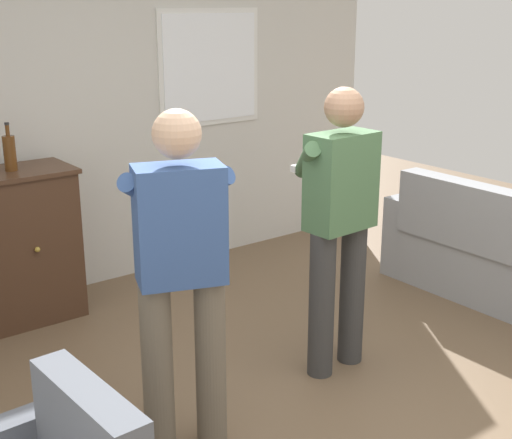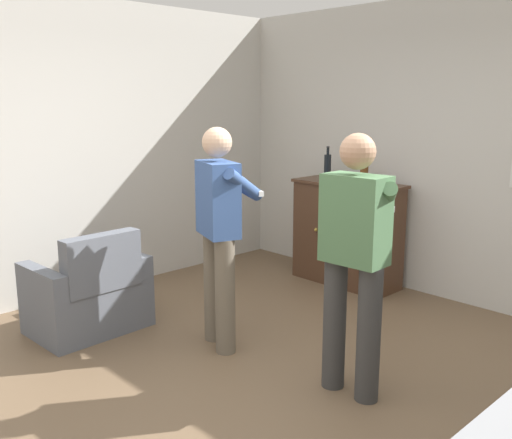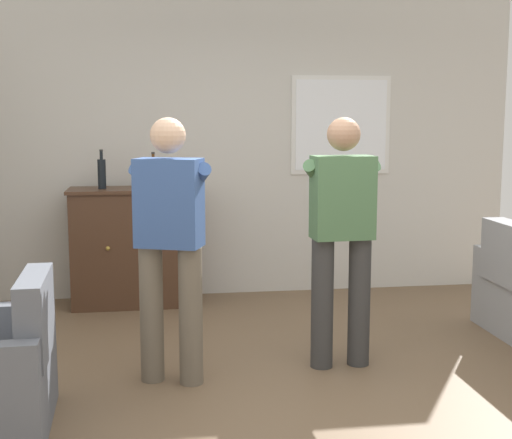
{
  "view_description": "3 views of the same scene",
  "coord_description": "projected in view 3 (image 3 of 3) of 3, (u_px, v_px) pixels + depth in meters",
  "views": [
    {
      "loc": [
        -2.35,
        -2.29,
        2.13
      ],
      "look_at": [
        -0.26,
        0.43,
        1.07
      ],
      "focal_mm": 50.0,
      "sensor_mm": 36.0,
      "label": 1
    },
    {
      "loc": [
        2.42,
        -2.32,
        1.88
      ],
      "look_at": [
        -0.32,
        0.33,
        1.07
      ],
      "focal_mm": 40.0,
      "sensor_mm": 36.0,
      "label": 2
    },
    {
      "loc": [
        -0.85,
        -4.05,
        1.69
      ],
      "look_at": [
        -0.23,
        0.17,
        1.07
      ],
      "focal_mm": 50.0,
      "sensor_mm": 36.0,
      "label": 3
    }
  ],
  "objects": [
    {
      "name": "sideboard_cabinet",
      "position": [
        134.0,
        247.0,
        6.36
      ],
      "size": [
        1.13,
        0.49,
        1.06
      ],
      "color": "#472D1E",
      "rests_on": "ground"
    },
    {
      "name": "person_standing_left",
      "position": [
        170.0,
        237.0,
        4.45
      ],
      "size": [
        0.52,
        0.52,
        1.68
      ],
      "color": "#6B6051",
      "rests_on": "ground"
    },
    {
      "name": "person_standing_right",
      "position": [
        342.0,
        230.0,
        4.74
      ],
      "size": [
        0.56,
        0.48,
        1.68
      ],
      "color": "#383838",
      "rests_on": "ground"
    },
    {
      "name": "wall_back_with_window",
      "position": [
        245.0,
        146.0,
        6.74
      ],
      "size": [
        5.2,
        0.15,
        2.8
      ],
      "color": "beige",
      "rests_on": "ground"
    },
    {
      "name": "ground",
      "position": [
        298.0,
        396.0,
        4.33
      ],
      "size": [
        10.4,
        10.4,
        0.0
      ],
      "primitive_type": "plane",
      "color": "brown"
    },
    {
      "name": "bottle_liquor_amber",
      "position": [
        102.0,
        173.0,
        6.22
      ],
      "size": [
        0.07,
        0.07,
        0.34
      ],
      "color": "black",
      "rests_on": "sideboard_cabinet"
    },
    {
      "name": "bottle_wine_green",
      "position": [
        153.0,
        174.0,
        6.3
      ],
      "size": [
        0.08,
        0.08,
        0.32
      ],
      "color": "#593314",
      "rests_on": "sideboard_cabinet"
    }
  ]
}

